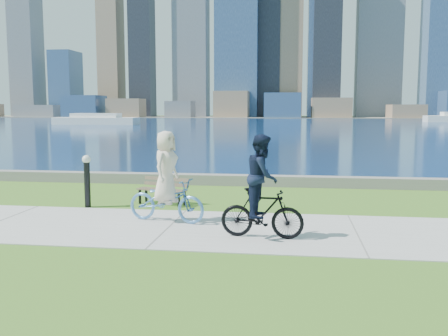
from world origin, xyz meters
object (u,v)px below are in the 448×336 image
(bollard_lamp, at_px, (87,178))
(cyclist_man, at_px, (262,195))
(park_bench, at_px, (163,188))
(cyclist_woman, at_px, (166,188))

(bollard_lamp, xyz_separation_m, cyclist_man, (4.75, -2.55, 0.10))
(park_bench, relative_size, cyclist_woman, 0.71)
(park_bench, xyz_separation_m, cyclist_woman, (0.63, -2.11, 0.35))
(park_bench, xyz_separation_m, cyclist_man, (2.88, -3.25, 0.45))
(bollard_lamp, bearing_deg, park_bench, 20.52)
(cyclist_woman, distance_m, cyclist_man, 2.52)
(park_bench, relative_size, bollard_lamp, 1.06)
(cyclist_woman, relative_size, cyclist_man, 1.00)
(park_bench, distance_m, cyclist_woman, 2.23)
(cyclist_woman, bearing_deg, cyclist_man, -103.45)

